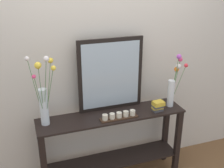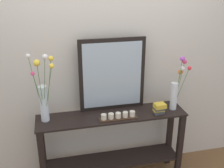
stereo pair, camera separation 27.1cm
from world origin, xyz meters
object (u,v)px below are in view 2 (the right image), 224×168
console_table (112,140)px  book_stack (159,108)px  tall_vase_left (43,95)px  mirror_leaning (112,75)px  candle_tray (118,116)px  vase_right (176,88)px

console_table → book_stack: book_stack is taller
tall_vase_left → book_stack: 1.18m
mirror_leaning → tall_vase_left: size_ratio=1.08×
mirror_leaning → tall_vase_left: bearing=-170.3°
tall_vase_left → candle_tray: bearing=-9.4°
vase_right → console_table: bearing=178.9°
console_table → mirror_leaning: bearing=75.9°
mirror_leaning → book_stack: size_ratio=5.95×
mirror_leaning → candle_tray: (0.01, -0.24, -0.36)m
vase_right → book_stack: 0.28m
console_table → tall_vase_left: (-0.67, 0.02, 0.60)m
vase_right → candle_tray: size_ratio=1.51×
console_table → mirror_leaning: mirror_leaning is taller
tall_vase_left → console_table: bearing=-1.9°
tall_vase_left → vase_right: 1.36m
candle_tray → mirror_leaning: bearing=91.5°
console_table → vase_right: 0.89m
book_stack → vase_right: bearing=17.4°
candle_tray → book_stack: size_ratio=3.02×
tall_vase_left → vase_right: bearing=-1.5°
vase_right → mirror_leaning: bearing=166.6°
mirror_leaning → vase_right: (0.66, -0.16, -0.14)m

